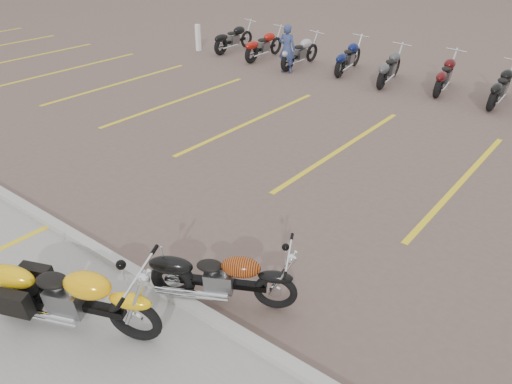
{
  "coord_description": "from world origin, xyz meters",
  "views": [
    {
      "loc": [
        4.95,
        -5.49,
        4.69
      ],
      "look_at": [
        0.56,
        0.06,
        0.75
      ],
      "focal_mm": 35.0,
      "sensor_mm": 36.0,
      "label": 1
    }
  ],
  "objects_px": {
    "flame_cruiser": "(220,278)",
    "bollard": "(198,38)",
    "person_a": "(287,49)",
    "yellow_cruiser": "(70,296)"
  },
  "relations": [
    {
      "from": "flame_cruiser",
      "to": "bollard",
      "type": "relative_size",
      "value": 1.85
    },
    {
      "from": "person_a",
      "to": "bollard",
      "type": "distance_m",
      "value": 4.53
    },
    {
      "from": "person_a",
      "to": "bollard",
      "type": "xyz_separation_m",
      "value": [
        -4.51,
        0.39,
        -0.29
      ]
    },
    {
      "from": "yellow_cruiser",
      "to": "bollard",
      "type": "xyz_separation_m",
      "value": [
        -9.28,
        11.88,
        0.0
      ]
    },
    {
      "from": "yellow_cruiser",
      "to": "flame_cruiser",
      "type": "xyz_separation_m",
      "value": [
        1.17,
        1.51,
        -0.08
      ]
    },
    {
      "from": "bollard",
      "to": "flame_cruiser",
      "type": "bearing_deg",
      "value": -44.76
    },
    {
      "from": "yellow_cruiser",
      "to": "bollard",
      "type": "distance_m",
      "value": 15.07
    },
    {
      "from": "yellow_cruiser",
      "to": "person_a",
      "type": "relative_size",
      "value": 1.45
    },
    {
      "from": "yellow_cruiser",
      "to": "flame_cruiser",
      "type": "relative_size",
      "value": 1.24
    },
    {
      "from": "flame_cruiser",
      "to": "person_a",
      "type": "distance_m",
      "value": 11.62
    }
  ]
}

